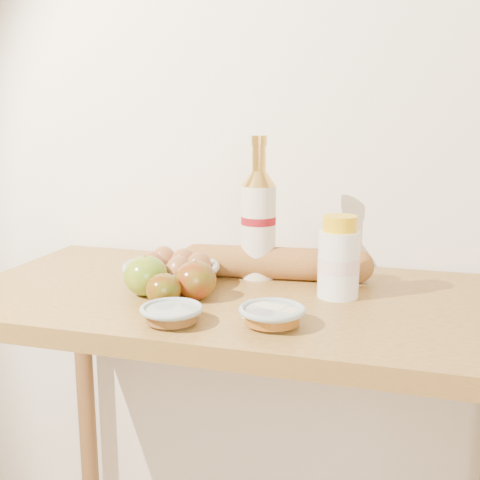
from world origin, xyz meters
name	(u,v)px	position (x,y,z in m)	size (l,w,h in m)	color
back_wall	(281,101)	(0.00, 1.51, 1.30)	(3.50, 0.02, 2.60)	white
table	(244,348)	(0.00, 1.18, 0.78)	(1.20, 0.60, 0.90)	#A67A35
bourbon_bottle	(258,221)	(0.00, 1.31, 1.03)	(0.10, 0.10, 0.32)	beige
cream_bottle	(339,260)	(0.19, 1.21, 0.98)	(0.10, 0.10, 0.17)	white
egg_bowl	(173,271)	(-0.17, 1.19, 0.93)	(0.27, 0.27, 0.08)	#93A09B
baguette	(275,263)	(0.04, 1.31, 0.94)	(0.45, 0.12, 0.07)	#A66E33
apple_yellowgreen	(146,276)	(-0.19, 1.11, 0.94)	(0.10, 0.10, 0.08)	olive
apple_redgreen_front	(164,289)	(-0.13, 1.06, 0.93)	(0.09, 0.09, 0.06)	maroon
apple_redgreen_right	(195,280)	(-0.08, 1.11, 0.94)	(0.09, 0.09, 0.08)	maroon
sugar_bowl	(172,314)	(-0.07, 0.96, 0.92)	(0.14, 0.14, 0.03)	#92A09B
syrup_bowl	(272,315)	(0.10, 1.01, 0.92)	(0.12, 0.12, 0.03)	#93A19B
butter_stick	(270,314)	(0.09, 1.02, 0.91)	(0.11, 0.06, 0.03)	beige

